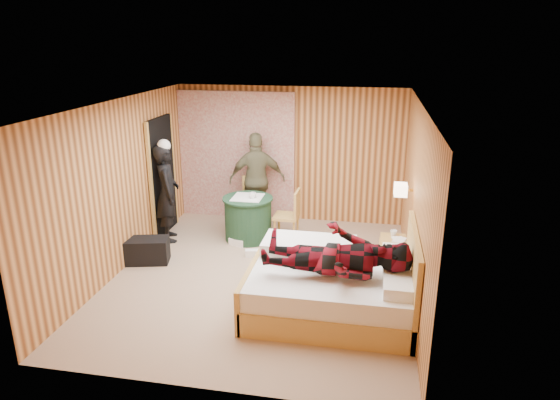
% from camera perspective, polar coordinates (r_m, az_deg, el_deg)
% --- Properties ---
extents(floor, '(4.20, 5.00, 0.01)m').
position_cam_1_polar(floor, '(7.39, -2.19, -8.69)').
color(floor, tan).
rests_on(floor, ground).
extents(ceiling, '(4.20, 5.00, 0.01)m').
position_cam_1_polar(ceiling, '(6.64, -2.45, 10.91)').
color(ceiling, silver).
rests_on(ceiling, wall_back).
extents(wall_back, '(4.20, 0.02, 2.50)m').
position_cam_1_polar(wall_back, '(9.28, 1.12, 5.20)').
color(wall_back, '#DD9954').
rests_on(wall_back, floor).
extents(wall_left, '(0.02, 5.00, 2.50)m').
position_cam_1_polar(wall_left, '(7.65, -17.85, 1.44)').
color(wall_left, '#DD9954').
rests_on(wall_left, floor).
extents(wall_right, '(0.02, 5.00, 2.50)m').
position_cam_1_polar(wall_right, '(6.78, 15.26, -0.43)').
color(wall_right, '#DD9954').
rests_on(wall_right, floor).
extents(curtain, '(2.20, 0.08, 2.40)m').
position_cam_1_polar(curtain, '(9.44, -4.97, 5.04)').
color(curtain, beige).
rests_on(curtain, floor).
extents(doorway, '(0.06, 0.90, 2.05)m').
position_cam_1_polar(doorway, '(8.90, -13.31, 2.62)').
color(doorway, black).
rests_on(doorway, floor).
extents(wall_lamp, '(0.26, 0.24, 0.16)m').
position_cam_1_polar(wall_lamp, '(7.18, 13.65, 1.16)').
color(wall_lamp, gold).
rests_on(wall_lamp, wall_right).
extents(bed, '(2.09, 1.64, 1.13)m').
position_cam_1_polar(bed, '(6.46, 6.22, -9.76)').
color(bed, '#E1AE5C').
rests_on(bed, floor).
extents(nightstand, '(0.39, 0.54, 0.52)m').
position_cam_1_polar(nightstand, '(7.59, 12.72, -6.16)').
color(nightstand, '#E1AE5C').
rests_on(nightstand, floor).
extents(round_table, '(0.86, 0.86, 0.76)m').
position_cam_1_polar(round_table, '(8.56, -3.67, -2.06)').
color(round_table, '#21482F').
rests_on(round_table, floor).
extents(chair_far, '(0.56, 0.56, 0.93)m').
position_cam_1_polar(chair_far, '(9.13, -2.87, 0.32)').
color(chair_far, '#E1AE5C').
rests_on(chair_far, floor).
extents(chair_near, '(0.42, 0.42, 0.91)m').
position_cam_1_polar(chair_near, '(8.41, 1.26, -1.37)').
color(chair_near, '#E1AE5C').
rests_on(chair_near, floor).
extents(duffel_bag, '(0.75, 0.52, 0.39)m').
position_cam_1_polar(duffel_bag, '(8.01, -15.05, -5.60)').
color(duffel_bag, black).
rests_on(duffel_bag, floor).
extents(sneaker_left, '(0.30, 0.19, 0.12)m').
position_cam_1_polar(sneaker_left, '(8.41, -4.92, -4.81)').
color(sneaker_left, white).
rests_on(sneaker_left, floor).
extents(sneaker_right, '(0.27, 0.16, 0.11)m').
position_cam_1_polar(sneaker_right, '(7.99, -3.06, -6.08)').
color(sneaker_right, white).
rests_on(sneaker_right, floor).
extents(woman_standing, '(0.62, 0.72, 1.67)m').
position_cam_1_polar(woman_standing, '(8.59, -12.76, 0.79)').
color(woman_standing, black).
rests_on(woman_standing, floor).
extents(man_at_table, '(1.09, 0.67, 1.72)m').
position_cam_1_polar(man_at_table, '(9.07, -2.63, 2.34)').
color(man_at_table, '#676345').
rests_on(man_at_table, floor).
extents(man_on_bed, '(0.86, 0.67, 1.77)m').
position_cam_1_polar(man_on_bed, '(5.96, 6.53, -5.12)').
color(man_on_bed, maroon).
rests_on(man_on_bed, bed).
extents(book_lower, '(0.23, 0.27, 0.02)m').
position_cam_1_polar(book_lower, '(7.44, 12.87, -4.50)').
color(book_lower, white).
rests_on(book_lower, nightstand).
extents(book_upper, '(0.22, 0.26, 0.02)m').
position_cam_1_polar(book_upper, '(7.44, 12.88, -4.35)').
color(book_upper, white).
rests_on(book_upper, nightstand).
extents(cup_nightstand, '(0.11, 0.11, 0.09)m').
position_cam_1_polar(cup_nightstand, '(7.60, 12.85, -3.73)').
color(cup_nightstand, white).
rests_on(cup_nightstand, nightstand).
extents(cup_table, '(0.14, 0.14, 0.10)m').
position_cam_1_polar(cup_table, '(8.35, -3.14, 0.52)').
color(cup_table, white).
rests_on(cup_table, round_table).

